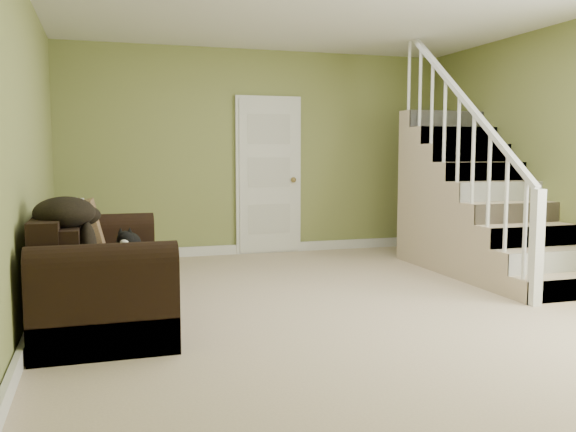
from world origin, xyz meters
TOP-DOWN VIEW (x-y plane):
  - floor at (0.00, 0.00)m, footprint 5.00×5.50m
  - wall_back at (0.00, 2.75)m, footprint 5.00×0.04m
  - wall_left at (-2.50, 0.00)m, footprint 0.04×5.50m
  - baseboard_back at (0.00, 2.72)m, footprint 5.00×0.04m
  - baseboard_left at (-2.47, 0.00)m, footprint 0.04×5.50m
  - baseboard_right at (2.47, 0.00)m, footprint 0.04×5.50m
  - door at (0.10, 2.71)m, footprint 0.86×0.12m
  - staircase at (1.99, 0.97)m, footprint 1.00×2.51m
  - sofa at (-2.02, 0.06)m, footprint 0.93×2.16m
  - side_table at (-2.23, 1.83)m, footprint 0.51×0.51m
  - cat at (-1.77, 0.20)m, footprint 0.26×0.54m
  - banana at (-1.76, -0.09)m, footprint 0.18×0.19m
  - throw_pillow at (-2.05, 0.80)m, footprint 0.25×0.48m
  - throw_blanket at (-2.22, -0.36)m, footprint 0.42×0.55m

SIDE VIEW (x-z plane):
  - floor at x=0.00m, z-range -0.01..0.01m
  - baseboard_back at x=0.00m, z-range 0.00..0.12m
  - baseboard_left at x=-2.47m, z-range 0.00..0.12m
  - baseboard_right at x=2.47m, z-range 0.00..0.12m
  - side_table at x=-2.23m, z-range -0.10..0.73m
  - sofa at x=-2.02m, z-range -0.10..0.75m
  - banana at x=-1.76m, z-range 0.46..0.52m
  - cat at x=-1.77m, z-range 0.43..0.69m
  - staircase at x=1.99m, z-range -0.77..2.05m
  - throw_pillow at x=-2.05m, z-range 0.41..0.89m
  - throw_blanket at x=-2.22m, z-range 0.77..1.00m
  - door at x=0.10m, z-range 0.00..2.02m
  - wall_back at x=0.00m, z-range 0.00..2.60m
  - wall_left at x=-2.50m, z-range 0.00..2.60m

